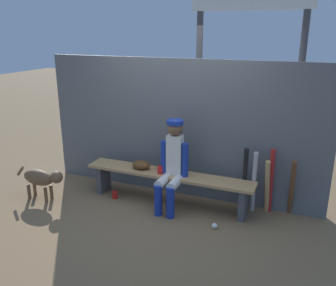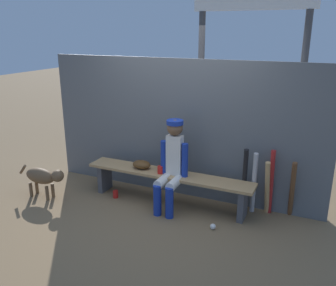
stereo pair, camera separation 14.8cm
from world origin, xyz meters
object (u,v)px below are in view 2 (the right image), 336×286
player_seated (172,163)px  bat_aluminum_black (244,180)px  dugout_bench (168,180)px  scoreboard (257,15)px  baseball (213,227)px  cup_on_bench (160,170)px  bat_aluminum_silver (254,183)px  bat_aluminum_red (271,182)px  dog (43,177)px  bat_wood_dark (292,189)px  baseball_glove (142,165)px  cup_on_ground (116,194)px  bat_wood_tan (267,188)px

player_seated → bat_aluminum_black: bearing=19.1°
dugout_bench → scoreboard: 2.68m
baseball → cup_on_bench: bearing=158.4°
bat_aluminum_silver → cup_on_bench: 1.31m
bat_aluminum_red → dog: (-3.18, -0.90, -0.13)m
bat_aluminum_silver → bat_aluminum_red: bat_aluminum_red is taller
bat_wood_dark → player_seated: bearing=-165.8°
baseball_glove → bat_aluminum_black: size_ratio=0.30×
player_seated → scoreboard: bearing=58.0°
cup_on_ground → baseball: bearing=-9.0°
player_seated → scoreboard: 2.44m
bat_aluminum_black → scoreboard: bearing=100.6°
scoreboard → baseball_glove: bearing=-139.1°
cup_on_ground → cup_on_bench: size_ratio=1.00×
baseball → dog: (-2.60, -0.18, 0.30)m
scoreboard → dog: (-2.66, -1.74, -2.30)m
dugout_bench → player_seated: 0.35m
cup_on_bench → scoreboard: (0.97, 1.19, 2.10)m
bat_aluminum_silver → bat_wood_tan: size_ratio=1.09×
bat_aluminum_black → player_seated: bearing=-160.9°
player_seated → bat_aluminum_red: bearing=17.3°
dugout_bench → dog: 1.88m
baseball_glove → bat_wood_tan: bearing=7.4°
baseball_glove → cup_on_bench: baseball_glove is taller
baseball_glove → bat_aluminum_red: 1.85m
bat_aluminum_silver → bat_wood_dark: 0.50m
bat_wood_dark → baseball: bat_wood_dark is taller
scoreboard → baseball: bearing=-92.1°
dugout_bench → bat_aluminum_red: size_ratio=2.68×
bat_aluminum_black → bat_wood_tan: (0.31, 0.01, -0.07)m
cup_on_bench → scoreboard: size_ratio=0.03×
bat_aluminum_black → baseball: 0.81m
scoreboard → bat_aluminum_silver: bearing=-71.7°
bat_wood_dark → cup_on_bench: bearing=-168.8°
bat_aluminum_black → scoreboard: size_ratio=0.25×
bat_wood_dark → cup_on_bench: bat_wood_dark is taller
bat_wood_dark → baseball: bearing=-140.0°
baseball_glove → bat_aluminum_red: bearing=9.2°
bat_aluminum_silver → baseball: bat_aluminum_silver is taller
bat_wood_tan → scoreboard: bearing=118.2°
bat_wood_dark → dog: bearing=-165.5°
bat_wood_tan → cup_on_bench: (-1.46, -0.29, 0.13)m
dugout_bench → cup_on_bench: (-0.09, -0.06, 0.16)m
baseball_glove → baseball: bearing=-18.7°
baseball_glove → bat_wood_tan: size_ratio=0.35×
bat_wood_tan → cup_on_bench: bat_wood_tan is taller
bat_wood_tan → bat_aluminum_black: bearing=-177.6°
bat_aluminum_silver → bat_wood_tan: (0.18, 0.02, -0.04)m
cup_on_bench → bat_wood_dark: bearing=11.2°
bat_wood_tan → cup_on_ground: bearing=-169.5°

